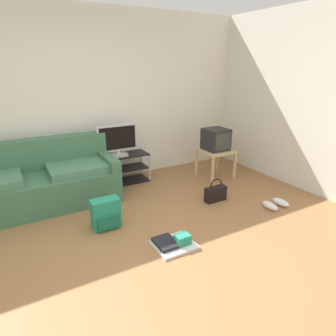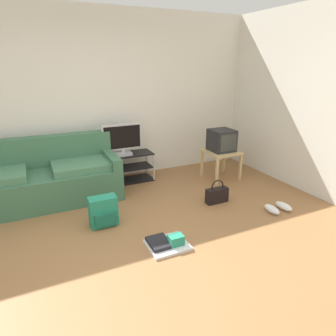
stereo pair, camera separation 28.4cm
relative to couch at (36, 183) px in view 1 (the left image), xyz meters
The scene contains 12 objects.
ground_plane 2.02m from the couch, 69.88° to the right, with size 9.00×9.80×0.02m, color olive.
wall_back 1.36m from the couch, 40.15° to the left, with size 9.00×0.10×2.70m, color silver.
wall_right 4.01m from the couch, 15.44° to the right, with size 0.10×3.60×2.70m, color silver.
couch is the anchor object (origin of this frame).
tv_stand 1.29m from the couch, ahead, with size 0.98×0.36×0.48m.
flat_tv 1.34m from the couch, ahead, with size 0.65×0.22×0.51m.
side_table 2.86m from the couch, ahead, with size 0.53×0.53×0.49m.
crt_tv 2.87m from the couch, ahead, with size 0.38×0.38×0.36m.
backpack 1.22m from the couch, 58.52° to the right, with size 0.33×0.25×0.37m.
handbag 2.50m from the couch, 26.03° to the right, with size 0.33×0.12×0.34m.
sneakers_pair 3.30m from the couch, 30.30° to the right, with size 0.34×0.27×0.09m.
floor_tray 2.13m from the couch, 57.21° to the right, with size 0.43×0.37×0.14m.
Camera 1 is at (-0.95, -2.26, 1.89)m, focal length 31.58 mm.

